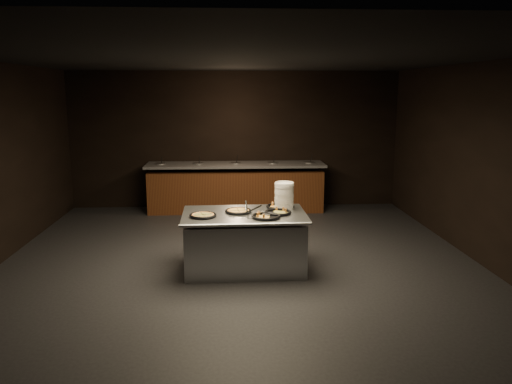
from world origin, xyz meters
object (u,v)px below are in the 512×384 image
serving_counter (244,242)px  pan_veggie_whole (203,215)px  plate_stack (284,196)px  pan_cheese_whole (238,211)px

serving_counter → pan_veggie_whole: bearing=-165.1°
plate_stack → pan_cheese_whole: bearing=-164.3°
serving_counter → plate_stack: 0.88m
plate_stack → pan_cheese_whole: plate_stack is taller
serving_counter → plate_stack: size_ratio=4.54×
plate_stack → pan_veggie_whole: (-1.15, -0.40, -0.17)m
plate_stack → pan_cheese_whole: 0.71m
serving_counter → plate_stack: (0.58, 0.24, 0.61)m
serving_counter → pan_veggie_whole: 0.73m
serving_counter → plate_stack: plate_stack is taller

